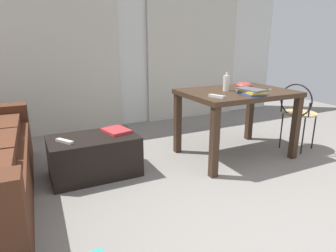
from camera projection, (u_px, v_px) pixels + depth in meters
ground_plane at (205, 172)px, 2.96m from camera, size 8.01×8.01×0.00m
wall_back at (131, 35)px, 4.36m from camera, size 5.38×0.10×2.66m
curtains at (133, 49)px, 4.34m from camera, size 3.67×0.03×2.26m
coffee_table at (94, 156)px, 2.86m from camera, size 0.82×0.50×0.39m
craft_table at (237, 100)px, 3.22m from camera, size 1.16×0.83×0.74m
wire_chair at (298, 109)px, 3.42m from camera, size 0.38×0.41×0.80m
bottle_near at (226, 83)px, 3.16m from camera, size 0.07×0.07×0.19m
bowl at (244, 86)px, 3.26m from camera, size 0.17×0.17×0.08m
book_stack at (251, 91)px, 2.97m from camera, size 0.21×0.32×0.06m
tv_remote_on_table at (217, 96)px, 2.81m from camera, size 0.09×0.17×0.02m
scissors at (269, 89)px, 3.30m from camera, size 0.07×0.10×0.00m
tv_remote_primary at (64, 141)px, 2.65m from camera, size 0.14×0.18×0.02m
magazine at (116, 131)px, 2.94m from camera, size 0.27×0.31×0.03m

